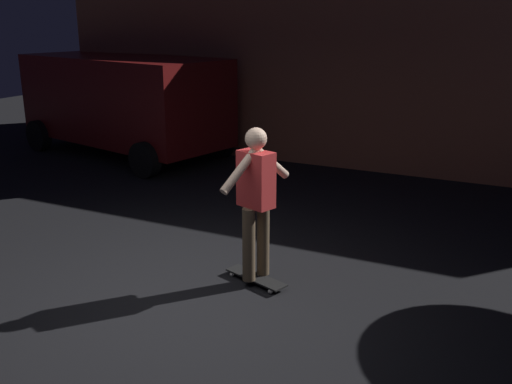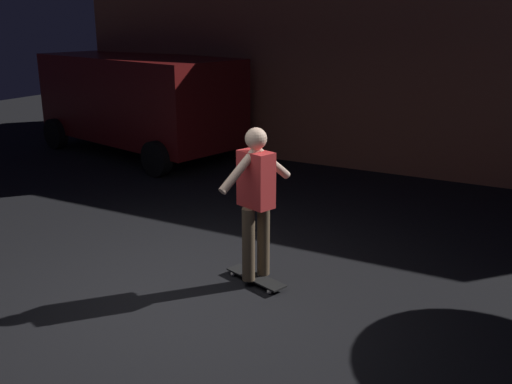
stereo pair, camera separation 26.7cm
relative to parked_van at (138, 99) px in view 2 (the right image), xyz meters
The scene contains 5 objects.
ground_plane 7.07m from the parked_van, 48.48° to the right, with size 28.00×28.00×0.00m, color black.
low_building 5.49m from the parked_van, 33.34° to the left, with size 12.81×4.28×3.66m.
parked_van is the anchor object (origin of this frame).
skateboard_ridden 6.89m from the parked_van, 40.19° to the right, with size 0.80×0.44×0.07m.
skater 6.80m from the parked_van, 40.19° to the right, with size 0.43×0.96×1.67m.
Camera 2 is at (3.39, -4.34, 2.85)m, focal length 40.85 mm.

